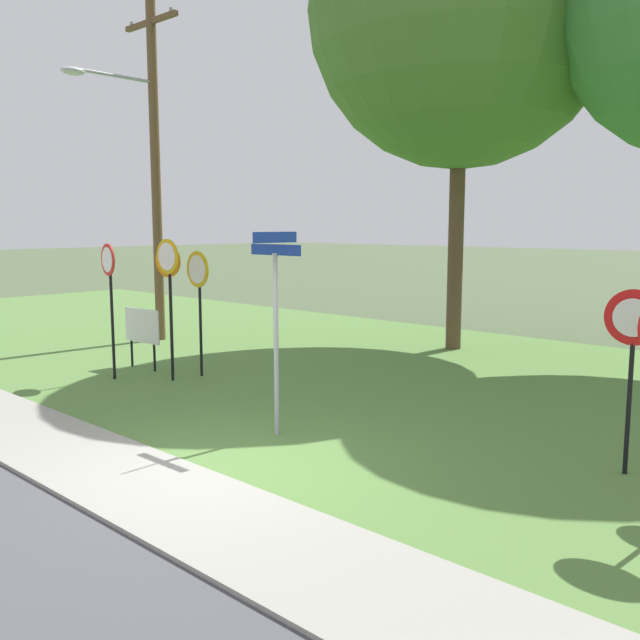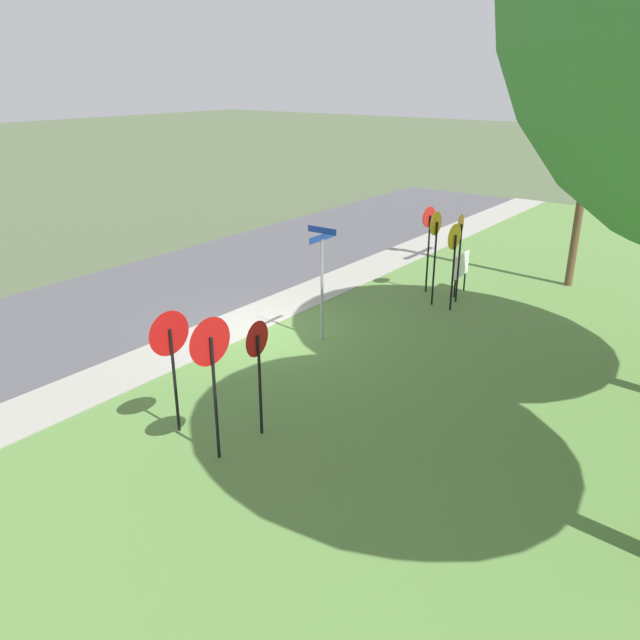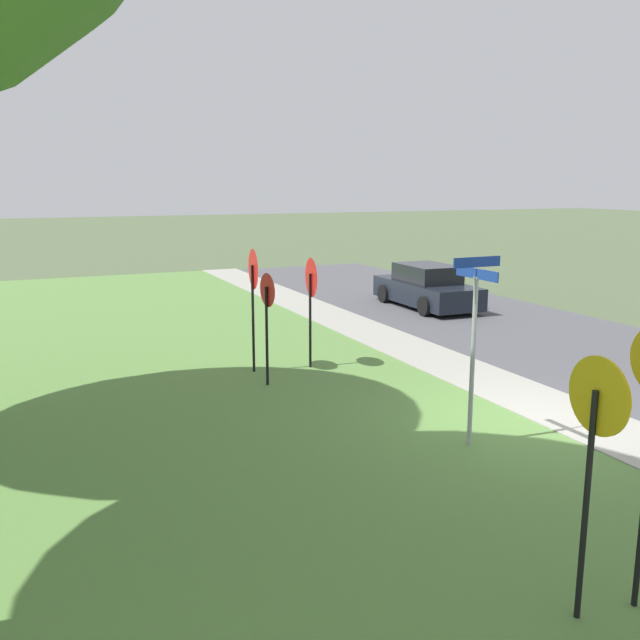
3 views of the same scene
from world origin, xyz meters
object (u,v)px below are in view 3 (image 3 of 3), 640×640
at_px(stop_sign_far_center, 595,432).
at_px(parked_sedan_distant, 427,288).
at_px(yield_sign_far_left, 254,280).
at_px(yield_sign_near_left, 312,286).
at_px(street_name_post, 474,335).
at_px(yield_sign_near_right, 268,303).

xyz_separation_m(stop_sign_far_center, parked_sedan_distant, (14.26, -7.52, -1.17)).
bearing_deg(yield_sign_far_left, yield_sign_near_left, -93.22).
distance_m(yield_sign_far_left, parked_sedan_distant, 9.27).
height_order(stop_sign_far_center, yield_sign_far_left, yield_sign_far_left).
bearing_deg(yield_sign_far_left, street_name_post, -157.85).
xyz_separation_m(yield_sign_near_left, street_name_post, (-5.05, -0.43, -0.06)).
height_order(yield_sign_near_left, yield_sign_far_left, yield_sign_far_left).
height_order(yield_sign_near_left, street_name_post, street_name_post).
bearing_deg(stop_sign_far_center, yield_sign_near_left, -4.75).
xyz_separation_m(street_name_post, parked_sedan_distant, (10.40, -5.92, -1.10)).
height_order(stop_sign_far_center, street_name_post, street_name_post).
distance_m(yield_sign_near_right, street_name_post, 4.53).
relative_size(yield_sign_near_left, parked_sedan_distant, 0.56).
distance_m(yield_sign_near_left, street_name_post, 5.07).
distance_m(stop_sign_far_center, yield_sign_near_right, 8.06).
relative_size(yield_sign_far_left, street_name_post, 0.91).
relative_size(stop_sign_far_center, parked_sedan_distant, 0.58).
relative_size(stop_sign_far_center, yield_sign_near_right, 1.11).
bearing_deg(yield_sign_near_left, street_name_post, -169.73).
distance_m(yield_sign_near_left, yield_sign_near_right, 1.56).
xyz_separation_m(yield_sign_near_left, parked_sedan_distant, (5.35, -6.35, -1.16)).
height_order(stop_sign_far_center, yield_sign_near_left, stop_sign_far_center).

